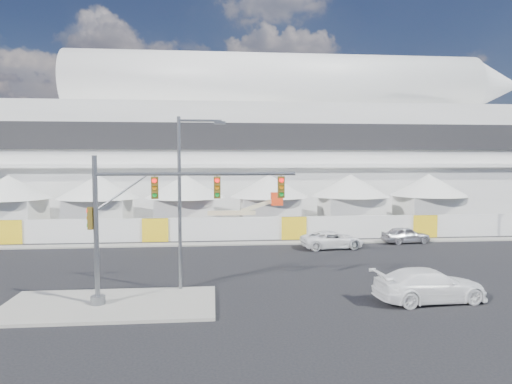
{
  "coord_description": "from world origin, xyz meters",
  "views": [
    {
      "loc": [
        -1.06,
        -24.84,
        6.96
      ],
      "look_at": [
        2.23,
        10.0,
        4.51
      ],
      "focal_mm": 32.0,
      "sensor_mm": 36.0,
      "label": 1
    }
  ],
  "objects": [
    {
      "name": "sedan_silver",
      "position": [
        15.05,
        11.76,
        0.68
      ],
      "size": [
        2.1,
        4.19,
        1.37
      ],
      "primitive_type": "imported",
      "rotation": [
        0.0,
        0.0,
        1.69
      ],
      "color": "#B7B6BB",
      "rests_on": "ground"
    },
    {
      "name": "hoarding_fence",
      "position": [
        6.0,
        14.5,
        1.0
      ],
      "size": [
        70.0,
        0.25,
        2.0
      ],
      "primitive_type": "cube",
      "color": "silver",
      "rests_on": "ground"
    },
    {
      "name": "pickup_curb",
      "position": [
        8.3,
        10.05,
        0.69
      ],
      "size": [
        2.83,
        5.17,
        1.37
      ],
      "primitive_type": "imported",
      "rotation": [
        0.0,
        0.0,
        1.68
      ],
      "color": "white",
      "rests_on": "ground"
    },
    {
      "name": "tent_row",
      "position": [
        0.5,
        24.0,
        3.15
      ],
      "size": [
        53.4,
        8.4,
        5.4
      ],
      "color": "silver",
      "rests_on": "ground"
    },
    {
      "name": "streetlight_median",
      "position": [
        -2.57,
        -0.8,
        5.36
      ],
      "size": [
        2.51,
        0.25,
        9.07
      ],
      "color": "gray",
      "rests_on": "median_island"
    },
    {
      "name": "median_island",
      "position": [
        -6.0,
        -3.0,
        0.07
      ],
      "size": [
        10.0,
        5.0,
        0.15
      ],
      "primitive_type": "cube",
      "color": "gray",
      "rests_on": "ground"
    },
    {
      "name": "pickup_near",
      "position": [
        9.55,
        -3.66,
        0.81
      ],
      "size": [
        2.76,
        5.76,
        1.62
      ],
      "primitive_type": "imported",
      "rotation": [
        0.0,
        0.0,
        1.66
      ],
      "color": "white",
      "rests_on": "ground"
    },
    {
      "name": "far_curb",
      "position": [
        20.0,
        12.5,
        0.06
      ],
      "size": [
        80.0,
        1.2,
        0.12
      ],
      "primitive_type": "cube",
      "color": "gray",
      "rests_on": "ground"
    },
    {
      "name": "stadium",
      "position": [
        8.71,
        41.5,
        9.45
      ],
      "size": [
        80.0,
        24.8,
        21.98
      ],
      "color": "silver",
      "rests_on": "ground"
    },
    {
      "name": "lot_car_a",
      "position": [
        14.46,
        18.85,
        0.64
      ],
      "size": [
        2.59,
        4.13,
        1.28
      ],
      "primitive_type": "imported",
      "rotation": [
        0.0,
        0.0,
        1.23
      ],
      "color": "silver",
      "rests_on": "ground"
    },
    {
      "name": "boom_lift",
      "position": [
        -0.01,
        15.69,
        1.09
      ],
      "size": [
        8.0,
        1.93,
        4.06
      ],
      "rotation": [
        0.0,
        0.0,
        -0.03
      ],
      "color": "#F13C16",
      "rests_on": "ground"
    },
    {
      "name": "ground",
      "position": [
        0.0,
        0.0,
        0.0
      ],
      "size": [
        160.0,
        160.0,
        0.0
      ],
      "primitive_type": "plane",
      "color": "black",
      "rests_on": "ground"
    },
    {
      "name": "traffic_mast",
      "position": [
        -4.41,
        -3.08,
        4.1
      ],
      "size": [
        9.79,
        0.68,
        7.03
      ],
      "color": "slate",
      "rests_on": "median_island"
    }
  ]
}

